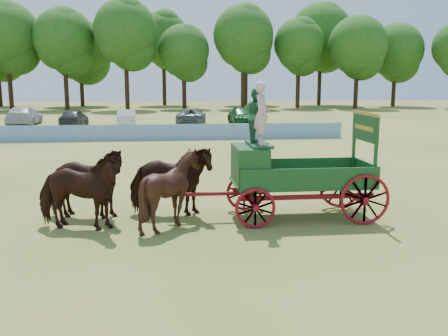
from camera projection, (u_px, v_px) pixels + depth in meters
ground at (164, 209)px, 15.26m from camera, size 160.00×160.00×0.00m
horse_lead_left at (78, 192)px, 12.91m from camera, size 2.62×1.66×2.04m
horse_lead_right at (85, 183)px, 13.99m from camera, size 2.61×1.63×2.04m
horse_wheel_left at (171, 190)px, 13.19m from camera, size 2.03×1.85×2.05m
horse_wheel_right at (171, 181)px, 14.26m from camera, size 2.51×1.32×2.04m
farm_dray at (276, 161)px, 13.96m from camera, size 6.00×2.00×3.84m
sponsor_banner at (150, 132)px, 32.67m from camera, size 26.00×0.08×1.05m
parked_cars at (64, 117)px, 43.14m from camera, size 35.02×7.45×1.64m
treeline at (133, 41)px, 71.38m from camera, size 93.40×20.84×16.05m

